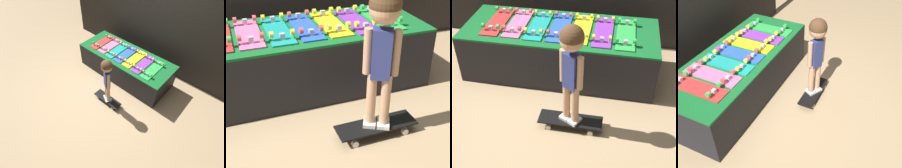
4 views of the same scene
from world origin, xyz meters
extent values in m
plane|color=tan|center=(0.00, 0.00, 0.00)|extent=(16.00, 16.00, 0.00)
cube|color=black|center=(0.00, 0.53, 0.28)|extent=(2.18, 0.87, 0.55)
cube|color=#146028|center=(0.00, 0.53, 0.56)|extent=(2.18, 0.87, 0.02)
cylinder|color=green|center=(-0.65, 0.77, 0.64)|extent=(0.03, 0.05, 0.05)
cylinder|color=green|center=(-0.65, 0.32, 0.64)|extent=(0.03, 0.05, 0.05)
cube|color=pink|center=(-0.49, 0.55, 0.58)|extent=(0.20, 0.67, 0.01)
cube|color=#B7B7BC|center=(-0.49, 0.77, 0.61)|extent=(0.04, 0.04, 0.05)
cylinder|color=#D84C4C|center=(-0.40, 0.77, 0.64)|extent=(0.03, 0.05, 0.05)
cylinder|color=#D84C4C|center=(-0.57, 0.77, 0.64)|extent=(0.03, 0.05, 0.05)
cube|color=#B7B7BC|center=(-0.49, 0.32, 0.61)|extent=(0.04, 0.04, 0.05)
cylinder|color=#D84C4C|center=(-0.40, 0.32, 0.64)|extent=(0.03, 0.05, 0.05)
cylinder|color=#D84C4C|center=(-0.57, 0.32, 0.64)|extent=(0.03, 0.05, 0.05)
cube|color=teal|center=(-0.24, 0.53, 0.58)|extent=(0.20, 0.67, 0.01)
cube|color=#B7B7BC|center=(-0.24, 0.75, 0.61)|extent=(0.04, 0.04, 0.05)
cylinder|color=yellow|center=(-0.16, 0.75, 0.64)|extent=(0.03, 0.05, 0.05)
cylinder|color=yellow|center=(-0.33, 0.75, 0.64)|extent=(0.03, 0.05, 0.05)
cube|color=#B7B7BC|center=(-0.24, 0.31, 0.61)|extent=(0.04, 0.04, 0.05)
cylinder|color=yellow|center=(-0.16, 0.31, 0.64)|extent=(0.03, 0.05, 0.05)
cylinder|color=yellow|center=(-0.33, 0.31, 0.64)|extent=(0.03, 0.05, 0.05)
cube|color=blue|center=(0.00, 0.54, 0.58)|extent=(0.20, 0.67, 0.01)
cube|color=#B7B7BC|center=(0.00, 0.76, 0.61)|extent=(0.04, 0.04, 0.05)
cylinder|color=#D84C4C|center=(0.08, 0.76, 0.64)|extent=(0.03, 0.05, 0.05)
cylinder|color=#D84C4C|center=(-0.08, 0.76, 0.64)|extent=(0.03, 0.05, 0.05)
cube|color=#B7B7BC|center=(0.00, 0.32, 0.61)|extent=(0.04, 0.04, 0.05)
cylinder|color=#D84C4C|center=(0.08, 0.32, 0.64)|extent=(0.03, 0.05, 0.05)
cylinder|color=#D84C4C|center=(-0.08, 0.32, 0.64)|extent=(0.03, 0.05, 0.05)
cube|color=yellow|center=(0.24, 0.54, 0.58)|extent=(0.20, 0.67, 0.01)
cube|color=#B7B7BC|center=(0.24, 0.76, 0.61)|extent=(0.04, 0.04, 0.05)
cylinder|color=yellow|center=(0.33, 0.76, 0.64)|extent=(0.03, 0.05, 0.05)
cylinder|color=yellow|center=(0.16, 0.76, 0.64)|extent=(0.03, 0.05, 0.05)
cube|color=#B7B7BC|center=(0.24, 0.32, 0.61)|extent=(0.04, 0.04, 0.05)
cylinder|color=yellow|center=(0.33, 0.32, 0.64)|extent=(0.03, 0.05, 0.05)
cylinder|color=yellow|center=(0.16, 0.32, 0.64)|extent=(0.03, 0.05, 0.05)
cube|color=purple|center=(0.49, 0.52, 0.58)|extent=(0.20, 0.67, 0.01)
cube|color=#B7B7BC|center=(0.49, 0.74, 0.61)|extent=(0.04, 0.04, 0.05)
cylinder|color=yellow|center=(0.57, 0.74, 0.64)|extent=(0.03, 0.05, 0.05)
cylinder|color=yellow|center=(0.40, 0.74, 0.64)|extent=(0.03, 0.05, 0.05)
cube|color=#B7B7BC|center=(0.49, 0.30, 0.61)|extent=(0.04, 0.04, 0.05)
cylinder|color=yellow|center=(0.57, 0.30, 0.64)|extent=(0.03, 0.05, 0.05)
cylinder|color=yellow|center=(0.40, 0.30, 0.64)|extent=(0.03, 0.05, 0.05)
cube|color=green|center=(0.73, 0.51, 0.58)|extent=(0.20, 0.67, 0.01)
cube|color=#B7B7BC|center=(0.73, 0.73, 0.61)|extent=(0.04, 0.04, 0.05)
cylinder|color=green|center=(0.82, 0.73, 0.64)|extent=(0.03, 0.05, 0.05)
cylinder|color=green|center=(0.65, 0.73, 0.64)|extent=(0.03, 0.05, 0.05)
cube|color=#B7B7BC|center=(0.73, 0.29, 0.61)|extent=(0.04, 0.04, 0.05)
cylinder|color=green|center=(0.82, 0.29, 0.64)|extent=(0.03, 0.05, 0.05)
cylinder|color=green|center=(0.65, 0.29, 0.64)|extent=(0.03, 0.05, 0.05)
cube|color=black|center=(0.28, -0.38, 0.08)|extent=(0.62, 0.19, 0.01)
cube|color=#B7B7BC|center=(0.49, -0.38, 0.05)|extent=(0.04, 0.04, 0.05)
cylinder|color=white|center=(0.49, -0.30, 0.03)|extent=(0.05, 0.03, 0.05)
cylinder|color=white|center=(0.49, -0.47, 0.03)|extent=(0.05, 0.03, 0.05)
cube|color=#B7B7BC|center=(0.08, -0.38, 0.05)|extent=(0.04, 0.04, 0.05)
cylinder|color=white|center=(0.08, -0.30, 0.03)|extent=(0.05, 0.03, 0.05)
cylinder|color=white|center=(0.08, -0.47, 0.03)|extent=(0.05, 0.03, 0.05)
cube|color=silver|center=(0.33, -0.41, 0.11)|extent=(0.14, 0.16, 0.03)
cylinder|color=tan|center=(0.33, -0.41, 0.32)|extent=(0.07, 0.07, 0.40)
cube|color=silver|center=(0.24, -0.36, 0.11)|extent=(0.14, 0.16, 0.03)
cylinder|color=tan|center=(0.24, -0.36, 0.32)|extent=(0.07, 0.07, 0.40)
cube|color=navy|center=(0.28, -0.38, 0.67)|extent=(0.16, 0.14, 0.35)
cylinder|color=tan|center=(0.37, -0.43, 0.69)|extent=(0.06, 0.06, 0.32)
cylinder|color=tan|center=(0.20, -0.34, 0.69)|extent=(0.06, 0.06, 0.32)
sphere|color=tan|center=(0.28, -0.38, 0.98)|extent=(0.20, 0.20, 0.20)
sphere|color=#4C331E|center=(0.28, -0.38, 1.01)|extent=(0.21, 0.21, 0.21)
camera|label=1|loc=(1.88, -2.01, 2.98)|focal=28.00mm
camera|label=2|loc=(-0.64, -2.04, 1.55)|focal=50.00mm
camera|label=3|loc=(0.63, -2.53, 2.25)|focal=50.00mm
camera|label=4|loc=(-2.19, -1.23, 2.34)|focal=42.00mm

